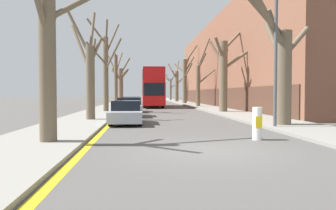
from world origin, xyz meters
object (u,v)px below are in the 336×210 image
Objects in this scene: street_tree_left_0 at (51,58)px; street_tree_right_5 at (171,87)px; traffic_bollard at (257,123)px; parked_car_0 at (126,113)px; street_tree_right_4 at (177,84)px; street_tree_right_2 at (199,82)px; double_decker_bus at (152,86)px; street_tree_left_3 at (116,78)px; street_tree_left_4 at (121,84)px; parked_car_1 at (130,107)px; street_tree_right_0 at (281,66)px; street_tree_right_1 at (224,71)px; lamp_post at (274,34)px; street_tree_left_2 at (106,68)px; parked_car_2 at (132,105)px; street_tree_right_3 at (185,78)px; street_tree_left_1 at (89,72)px.

street_tree_left_0 is 0.94× the size of street_tree_right_5.
street_tree_left_0 is at bearing -176.02° from traffic_bollard.
street_tree_right_4 is at bearing 80.18° from parked_car_0.
street_tree_right_2 is 0.73× the size of double_decker_bus.
street_tree_left_4 is at bearing 89.66° from street_tree_left_3.
street_tree_right_5 is at bearing 81.40° from parked_car_1.
parked_car_1 is 3.30× the size of traffic_bollard.
street_tree_left_0 is 13.17m from parked_car_1.
street_tree_right_1 is at bearing 89.06° from street_tree_right_0.
street_tree_right_4 is (9.94, 52.26, 0.68)m from street_tree_left_0.
street_tree_right_4 is at bearing 89.07° from lamp_post.
street_tree_left_0 is at bearing -109.52° from street_tree_right_2.
street_tree_right_5 is 0.82× the size of lamp_post.
street_tree_left_2 is 47.03m from street_tree_right_5.
street_tree_left_0 is 53.20m from street_tree_right_4.
double_decker_bus is 28.91m from traffic_bollard.
street_tree_right_5 reaches higher than double_decker_bus.
street_tree_right_1 is at bearing -65.44° from double_decker_bus.
lamp_post is at bearing 23.82° from street_tree_left_0.
lamp_post reaches higher than street_tree_left_4.
street_tree_right_2 is 2.07× the size of parked_car_2.
street_tree_left_2 reaches higher than parked_car_2.
street_tree_left_4 is (0.06, 9.47, -0.35)m from street_tree_left_3.
street_tree_right_4 reaches higher than street_tree_left_0.
parked_car_2 is at bearing 115.91° from lamp_post.
street_tree_right_5 is at bearing 90.28° from street_tree_right_1.
street_tree_left_3 is at bearing -128.95° from street_tree_right_3.
street_tree_right_3 is at bearing -89.66° from street_tree_right_5.
street_tree_left_1 is at bearing -102.81° from double_decker_bus.
parked_car_2 reaches higher than parked_car_0.
street_tree_right_2 reaches higher than parked_car_2.
street_tree_left_1 is 8.90m from street_tree_left_2.
street_tree_left_3 is at bearing -166.67° from double_decker_bus.
double_decker_bus is at bearing 13.33° from street_tree_left_3.
street_tree_left_0 is at bearing -90.01° from street_tree_left_3.
street_tree_right_1 is 1.89× the size of parked_car_2.
street_tree_right_4 reaches higher than street_tree_right_0.
lamp_post is at bearing 59.80° from traffic_bollard.
street_tree_left_0 is 0.89× the size of street_tree_left_1.
street_tree_right_1 is 6.26× the size of traffic_bollard.
street_tree_right_3 is (0.10, 35.67, 1.00)m from street_tree_right_0.
street_tree_right_1 is (10.10, -11.47, 0.12)m from street_tree_left_3.
street_tree_right_4 reaches higher than street_tree_left_2.
parked_car_1 is at bearing -116.96° from street_tree_right_2.
street_tree_left_4 is at bearing -110.43° from street_tree_right_5.
street_tree_left_2 is 1.25× the size of street_tree_right_5.
street_tree_left_3 reaches higher than street_tree_right_5.
double_decker_bus is (-5.62, -11.34, -1.51)m from street_tree_right_3.
street_tree_left_2 is at bearing 90.31° from street_tree_left_0.
parked_car_1 reaches higher than parked_car_2.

